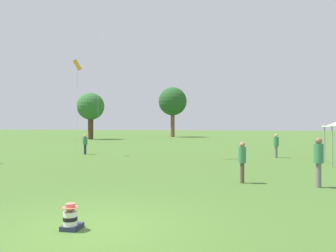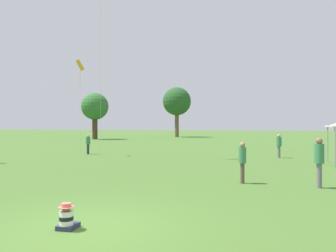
{
  "view_description": "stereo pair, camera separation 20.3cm",
  "coord_description": "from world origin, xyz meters",
  "px_view_note": "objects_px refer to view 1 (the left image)",
  "views": [
    {
      "loc": [
        3.65,
        -6.2,
        2.2
      ],
      "look_at": [
        -0.1,
        5.97,
        2.19
      ],
      "focal_mm": 35.0,
      "sensor_mm": 36.0,
      "label": 1
    },
    {
      "loc": [
        3.84,
        -6.13,
        2.2
      ],
      "look_at": [
        -0.1,
        5.97,
        2.19
      ],
      "focal_mm": 35.0,
      "sensor_mm": 36.0,
      "label": 2
    }
  ],
  "objects_px": {
    "person_standing_1": "(85,143)",
    "distant_tree_0": "(91,107)",
    "kite_1": "(77,68)",
    "person_standing_2": "(319,157)",
    "distant_tree_1": "(173,102)",
    "person_standing_4": "(276,144)",
    "seated_toddler": "(71,218)",
    "person_standing_0": "(242,158)"
  },
  "relations": [
    {
      "from": "person_standing_1",
      "to": "distant_tree_0",
      "type": "distance_m",
      "value": 28.91
    },
    {
      "from": "distant_tree_0",
      "to": "kite_1",
      "type": "bearing_deg",
      "value": -61.41
    },
    {
      "from": "distant_tree_0",
      "to": "person_standing_2",
      "type": "bearing_deg",
      "value": -49.45
    },
    {
      "from": "distant_tree_0",
      "to": "distant_tree_1",
      "type": "distance_m",
      "value": 17.57
    },
    {
      "from": "person_standing_1",
      "to": "person_standing_2",
      "type": "bearing_deg",
      "value": -16.0
    },
    {
      "from": "person_standing_1",
      "to": "person_standing_4",
      "type": "height_order",
      "value": "person_standing_4"
    },
    {
      "from": "kite_1",
      "to": "distant_tree_0",
      "type": "xyz_separation_m",
      "value": [
        -14.14,
        25.95,
        -1.21
      ]
    },
    {
      "from": "distant_tree_0",
      "to": "person_standing_1",
      "type": "bearing_deg",
      "value": -60.37
    },
    {
      "from": "seated_toddler",
      "to": "person_standing_2",
      "type": "relative_size",
      "value": 0.32
    },
    {
      "from": "kite_1",
      "to": "distant_tree_1",
      "type": "bearing_deg",
      "value": 2.73
    },
    {
      "from": "person_standing_1",
      "to": "person_standing_0",
      "type": "bearing_deg",
      "value": -20.83
    },
    {
      "from": "person_standing_1",
      "to": "person_standing_2",
      "type": "xyz_separation_m",
      "value": [
        15.25,
        -9.5,
        0.17
      ]
    },
    {
      "from": "seated_toddler",
      "to": "person_standing_2",
      "type": "distance_m",
      "value": 8.86
    },
    {
      "from": "person_standing_2",
      "to": "person_standing_4",
      "type": "bearing_deg",
      "value": -17.6
    },
    {
      "from": "seated_toddler",
      "to": "person_standing_4",
      "type": "distance_m",
      "value": 18.33
    },
    {
      "from": "person_standing_1",
      "to": "person_standing_4",
      "type": "distance_m",
      "value": 14.12
    },
    {
      "from": "person_standing_0",
      "to": "person_standing_2",
      "type": "xyz_separation_m",
      "value": [
        2.67,
        -0.11,
        0.12
      ]
    },
    {
      "from": "person_standing_4",
      "to": "kite_1",
      "type": "relative_size",
      "value": 0.23
    },
    {
      "from": "person_standing_2",
      "to": "distant_tree_1",
      "type": "distance_m",
      "value": 53.11
    },
    {
      "from": "person_standing_1",
      "to": "person_standing_2",
      "type": "height_order",
      "value": "person_standing_2"
    },
    {
      "from": "person_standing_0",
      "to": "person_standing_4",
      "type": "relative_size",
      "value": 0.97
    },
    {
      "from": "distant_tree_0",
      "to": "person_standing_4",
      "type": "bearing_deg",
      "value": -39.62
    },
    {
      "from": "person_standing_2",
      "to": "person_standing_0",
      "type": "bearing_deg",
      "value": 63.81
    },
    {
      "from": "seated_toddler",
      "to": "person_standing_2",
      "type": "bearing_deg",
      "value": 44.2
    },
    {
      "from": "person_standing_4",
      "to": "distant_tree_1",
      "type": "bearing_deg",
      "value": 31.18
    },
    {
      "from": "distant_tree_1",
      "to": "person_standing_4",
      "type": "bearing_deg",
      "value": -63.94
    },
    {
      "from": "person_standing_1",
      "to": "distant_tree_0",
      "type": "xyz_separation_m",
      "value": [
        -14.13,
        24.84,
        4.37
      ]
    },
    {
      "from": "distant_tree_1",
      "to": "person_standing_1",
      "type": "bearing_deg",
      "value": -83.47
    },
    {
      "from": "person_standing_2",
      "to": "distant_tree_0",
      "type": "relative_size",
      "value": 0.23
    },
    {
      "from": "seated_toddler",
      "to": "distant_tree_1",
      "type": "height_order",
      "value": "distant_tree_1"
    },
    {
      "from": "kite_1",
      "to": "person_standing_2",
      "type": "bearing_deg",
      "value": -122.48
    },
    {
      "from": "kite_1",
      "to": "person_standing_1",
      "type": "bearing_deg",
      "value": -2.92
    },
    {
      "from": "person_standing_1",
      "to": "distant_tree_1",
      "type": "xyz_separation_m",
      "value": [
        -4.52,
        39.45,
        6.04
      ]
    },
    {
      "from": "person_standing_0",
      "to": "person_standing_1",
      "type": "relative_size",
      "value": 1.03
    },
    {
      "from": "kite_1",
      "to": "distant_tree_1",
      "type": "xyz_separation_m",
      "value": [
        -4.53,
        40.56,
        0.46
      ]
    },
    {
      "from": "kite_1",
      "to": "distant_tree_0",
      "type": "relative_size",
      "value": 0.93
    },
    {
      "from": "seated_toddler",
      "to": "distant_tree_1",
      "type": "distance_m",
      "value": 57.82
    },
    {
      "from": "person_standing_2",
      "to": "distant_tree_1",
      "type": "xyz_separation_m",
      "value": [
        -19.76,
        48.95,
        5.87
      ]
    },
    {
      "from": "person_standing_4",
      "to": "seated_toddler",
      "type": "bearing_deg",
      "value": 170.94
    },
    {
      "from": "person_standing_2",
      "to": "kite_1",
      "type": "relative_size",
      "value": 0.25
    },
    {
      "from": "person_standing_1",
      "to": "distant_tree_1",
      "type": "bearing_deg",
      "value": 112.45
    },
    {
      "from": "person_standing_4",
      "to": "distant_tree_1",
      "type": "relative_size",
      "value": 0.17
    }
  ]
}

